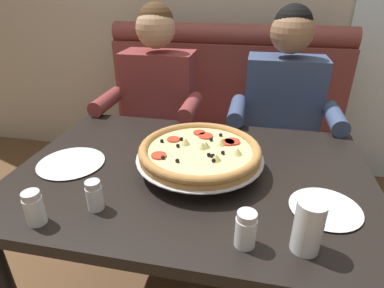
# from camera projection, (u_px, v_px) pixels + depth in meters

# --- Properties ---
(booth_bench) EXTENTS (1.55, 0.78, 1.13)m
(booth_bench) POSITION_uv_depth(u_px,v_px,m) (220.00, 145.00, 2.10)
(booth_bench) COLOR brown
(booth_bench) RESTS_ON ground_plane
(dining_table) EXTENTS (1.27, 0.88, 0.75)m
(dining_table) POSITION_uv_depth(u_px,v_px,m) (192.00, 191.00, 1.19)
(dining_table) COLOR black
(dining_table) RESTS_ON ground_plane
(diner_left) EXTENTS (0.54, 0.64, 1.27)m
(diner_left) POSITION_uv_depth(u_px,v_px,m) (155.00, 111.00, 1.79)
(diner_left) COLOR #2D3342
(diner_left) RESTS_ON ground_plane
(diner_right) EXTENTS (0.54, 0.64, 1.27)m
(diner_right) POSITION_uv_depth(u_px,v_px,m) (282.00, 121.00, 1.67)
(diner_right) COLOR #2D3342
(diner_right) RESTS_ON ground_plane
(pizza) EXTENTS (0.45, 0.45, 0.11)m
(pizza) POSITION_uv_depth(u_px,v_px,m) (200.00, 152.00, 1.12)
(pizza) COLOR silver
(pizza) RESTS_ON dining_table
(shaker_parmesan) EXTENTS (0.05, 0.05, 0.10)m
(shaker_parmesan) POSITION_uv_depth(u_px,v_px,m) (35.00, 210.00, 0.88)
(shaker_parmesan) COLOR white
(shaker_parmesan) RESTS_ON dining_table
(shaker_pepper_flakes) EXTENTS (0.05, 0.05, 0.10)m
(shaker_pepper_flakes) POSITION_uv_depth(u_px,v_px,m) (95.00, 197.00, 0.94)
(shaker_pepper_flakes) COLOR white
(shaker_pepper_flakes) RESTS_ON dining_table
(shaker_oregano) EXTENTS (0.06, 0.06, 0.10)m
(shaker_oregano) POSITION_uv_depth(u_px,v_px,m) (246.00, 231.00, 0.80)
(shaker_oregano) COLOR white
(shaker_oregano) RESTS_ON dining_table
(plate_near_left) EXTENTS (0.25, 0.25, 0.02)m
(plate_near_left) POSITION_uv_depth(u_px,v_px,m) (71.00, 162.00, 1.18)
(plate_near_left) COLOR white
(plate_near_left) RESTS_ON dining_table
(plate_near_right) EXTENTS (0.21, 0.21, 0.02)m
(plate_near_right) POSITION_uv_depth(u_px,v_px,m) (326.00, 207.00, 0.94)
(plate_near_right) COLOR white
(plate_near_right) RESTS_ON dining_table
(drinking_glass) EXTENTS (0.07, 0.07, 0.14)m
(drinking_glass) POSITION_uv_depth(u_px,v_px,m) (308.00, 230.00, 0.78)
(drinking_glass) COLOR silver
(drinking_glass) RESTS_ON dining_table
(patio_chair) EXTENTS (0.40, 0.40, 0.86)m
(patio_chair) POSITION_uv_depth(u_px,v_px,m) (370.00, 91.00, 2.74)
(patio_chair) COLOR black
(patio_chair) RESTS_ON ground_plane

